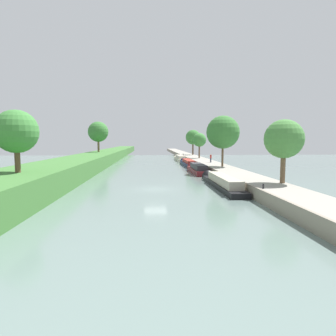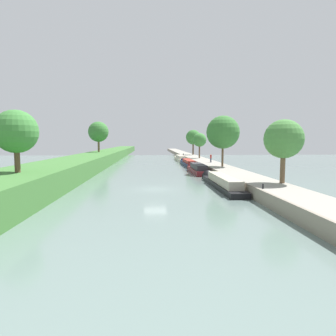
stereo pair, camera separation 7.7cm
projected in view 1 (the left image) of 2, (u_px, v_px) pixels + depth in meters
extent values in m
plane|color=slate|center=(156.00, 189.00, 33.29)|extent=(160.00, 160.00, 0.00)
cube|color=#3D7033|center=(37.00, 179.00, 32.39)|extent=(7.59, 260.00, 2.51)
cube|color=gray|center=(253.00, 183.00, 33.92)|extent=(4.15, 260.00, 1.16)
cube|color=gray|center=(235.00, 183.00, 33.79)|extent=(0.25, 260.00, 1.21)
cube|color=black|center=(222.00, 185.00, 34.36)|extent=(1.91, 14.50, 0.57)
cube|color=#B2A893|center=(224.00, 180.00, 33.57)|extent=(1.57, 10.15, 0.89)
cone|color=black|center=(209.00, 177.00, 42.13)|extent=(1.81, 1.15, 1.81)
cube|color=maroon|center=(198.00, 171.00, 50.04)|extent=(2.10, 11.20, 0.74)
cube|color=#333338|center=(198.00, 166.00, 49.41)|extent=(1.72, 7.84, 0.82)
cone|color=maroon|center=(193.00, 167.00, 56.23)|extent=(1.99, 1.26, 1.99)
cube|color=#141E42|center=(188.00, 164.00, 64.57)|extent=(1.90, 14.37, 0.74)
cube|color=maroon|center=(188.00, 161.00, 63.80)|extent=(1.56, 10.06, 0.63)
cone|color=#141E42|center=(184.00, 162.00, 72.28)|extent=(1.80, 1.14, 1.80)
cube|color=beige|center=(180.00, 159.00, 81.71)|extent=(1.88, 14.93, 0.76)
cube|color=#B2A893|center=(180.00, 157.00, 80.90)|extent=(1.54, 10.45, 0.71)
cone|color=beige|center=(177.00, 158.00, 89.69)|extent=(1.78, 1.13, 1.78)
cylinder|color=brown|center=(283.00, 166.00, 29.74)|extent=(0.49, 0.49, 3.36)
sphere|color=#47843D|center=(284.00, 139.00, 29.49)|extent=(3.88, 3.88, 3.88)
cylinder|color=brown|center=(223.00, 154.00, 49.19)|extent=(0.35, 0.35, 4.16)
sphere|color=#387533|center=(223.00, 132.00, 48.87)|extent=(5.44, 5.44, 5.44)
cylinder|color=brown|center=(199.00, 151.00, 72.99)|extent=(0.35, 0.35, 3.56)
sphere|color=#3D7F38|center=(199.00, 140.00, 72.74)|extent=(3.35, 3.35, 3.35)
cylinder|color=brown|center=(193.00, 148.00, 91.08)|extent=(0.47, 0.47, 4.14)
sphere|color=#387533|center=(193.00, 137.00, 90.77)|extent=(4.48, 4.48, 4.48)
cylinder|color=brown|center=(17.00, 158.00, 27.04)|extent=(0.49, 0.49, 2.65)
sphere|color=#3D7F38|center=(16.00, 131.00, 26.82)|extent=(3.92, 3.92, 3.92)
cylinder|color=brown|center=(98.00, 145.00, 77.31)|extent=(0.52, 0.52, 3.80)
sphere|color=#387533|center=(98.00, 132.00, 77.01)|extent=(5.24, 5.24, 5.24)
cylinder|color=#282D42|center=(211.00, 160.00, 58.64)|extent=(0.26, 0.26, 0.82)
cylinder|color=#B22D28|center=(211.00, 157.00, 58.57)|extent=(0.34, 0.34, 0.62)
sphere|color=tan|center=(211.00, 155.00, 58.53)|extent=(0.22, 0.22, 0.22)
cylinder|color=black|center=(263.00, 186.00, 26.32)|extent=(0.16, 0.16, 0.45)
cylinder|color=black|center=(183.00, 154.00, 89.58)|extent=(0.16, 0.16, 0.45)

